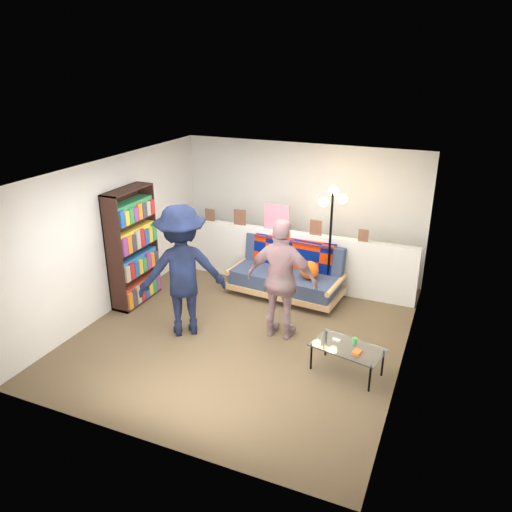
{
  "coord_description": "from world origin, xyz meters",
  "views": [
    {
      "loc": [
        2.68,
        -5.89,
        3.79
      ],
      "look_at": [
        0.0,
        0.4,
        1.05
      ],
      "focal_mm": 35.0,
      "sensor_mm": 36.0,
      "label": 1
    }
  ],
  "objects_px": {
    "futon_sofa": "(288,274)",
    "bookshelf": "(133,250)",
    "coffee_table": "(348,349)",
    "floor_lamp": "(332,222)",
    "person_right": "(282,280)",
    "person_left": "(182,271)"
  },
  "relations": [
    {
      "from": "futon_sofa",
      "to": "floor_lamp",
      "type": "height_order",
      "value": "floor_lamp"
    },
    {
      "from": "coffee_table",
      "to": "person_left",
      "type": "height_order",
      "value": "person_left"
    },
    {
      "from": "coffee_table",
      "to": "floor_lamp",
      "type": "bearing_deg",
      "value": 112.05
    },
    {
      "from": "person_right",
      "to": "coffee_table",
      "type": "bearing_deg",
      "value": 154.71
    },
    {
      "from": "person_left",
      "to": "person_right",
      "type": "bearing_deg",
      "value": 161.31
    },
    {
      "from": "coffee_table",
      "to": "person_right",
      "type": "bearing_deg",
      "value": 154.12
    },
    {
      "from": "floor_lamp",
      "to": "person_left",
      "type": "relative_size",
      "value": 0.99
    },
    {
      "from": "person_left",
      "to": "person_right",
      "type": "relative_size",
      "value": 1.09
    },
    {
      "from": "futon_sofa",
      "to": "coffee_table",
      "type": "xyz_separation_m",
      "value": [
        1.46,
        -1.84,
        -0.02
      ]
    },
    {
      "from": "bookshelf",
      "to": "futon_sofa",
      "type": "bearing_deg",
      "value": 27.67
    },
    {
      "from": "floor_lamp",
      "to": "person_left",
      "type": "bearing_deg",
      "value": -131.22
    },
    {
      "from": "bookshelf",
      "to": "coffee_table",
      "type": "distance_m",
      "value": 3.8
    },
    {
      "from": "bookshelf",
      "to": "floor_lamp",
      "type": "xyz_separation_m",
      "value": [
        2.91,
        1.31,
        0.46
      ]
    },
    {
      "from": "futon_sofa",
      "to": "floor_lamp",
      "type": "xyz_separation_m",
      "value": [
        0.66,
        0.14,
        0.97
      ]
    },
    {
      "from": "futon_sofa",
      "to": "person_right",
      "type": "bearing_deg",
      "value": -74.37
    },
    {
      "from": "person_right",
      "to": "bookshelf",
      "type": "bearing_deg",
      "value": -2.23
    },
    {
      "from": "coffee_table",
      "to": "person_left",
      "type": "relative_size",
      "value": 0.51
    },
    {
      "from": "coffee_table",
      "to": "person_left",
      "type": "distance_m",
      "value": 2.52
    },
    {
      "from": "futon_sofa",
      "to": "bookshelf",
      "type": "relative_size",
      "value": 1.03
    },
    {
      "from": "coffee_table",
      "to": "futon_sofa",
      "type": "bearing_deg",
      "value": 128.54
    },
    {
      "from": "bookshelf",
      "to": "person_left",
      "type": "height_order",
      "value": "person_left"
    },
    {
      "from": "floor_lamp",
      "to": "person_right",
      "type": "xyz_separation_m",
      "value": [
        -0.3,
        -1.44,
        -0.47
      ]
    }
  ]
}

